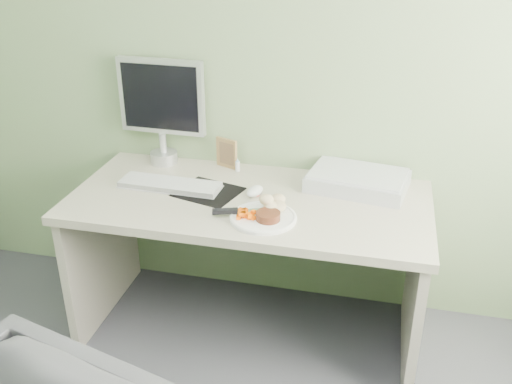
% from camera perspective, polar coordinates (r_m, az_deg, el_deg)
% --- Properties ---
extents(wall_back, '(3.50, 0.00, 3.50)m').
position_cam_1_polar(wall_back, '(2.69, 1.18, 14.89)').
color(wall_back, '#6F865E').
rests_on(wall_back, floor).
extents(desk, '(1.60, 0.75, 0.73)m').
position_cam_1_polar(desk, '(2.63, -0.71, -4.16)').
color(desk, beige).
rests_on(desk, floor).
extents(plate, '(0.28, 0.28, 0.01)m').
position_cam_1_polar(plate, '(2.36, 0.73, -2.59)').
color(plate, white).
rests_on(plate, desk).
extents(steak, '(0.11, 0.11, 0.03)m').
position_cam_1_polar(steak, '(2.32, 1.22, -2.42)').
color(steak, black).
rests_on(steak, plate).
extents(potato_pile, '(0.15, 0.12, 0.07)m').
position_cam_1_polar(potato_pile, '(2.38, 1.55, -1.08)').
color(potato_pile, '#A2794E').
rests_on(potato_pile, plate).
extents(carrot_heap, '(0.07, 0.07, 0.04)m').
position_cam_1_polar(carrot_heap, '(2.34, -0.89, -2.05)').
color(carrot_heap, '#FF5F05').
rests_on(carrot_heap, plate).
extents(steak_knife, '(0.27, 0.11, 0.02)m').
position_cam_1_polar(steak_knife, '(2.37, -2.03, -1.90)').
color(steak_knife, silver).
rests_on(steak_knife, plate).
extents(mousepad, '(0.32, 0.30, 0.00)m').
position_cam_1_polar(mousepad, '(2.60, -4.80, 0.02)').
color(mousepad, black).
rests_on(mousepad, desk).
extents(keyboard, '(0.47, 0.16, 0.02)m').
position_cam_1_polar(keyboard, '(2.66, -8.60, 0.78)').
color(keyboard, white).
rests_on(keyboard, desk).
extents(computer_mouse, '(0.08, 0.12, 0.04)m').
position_cam_1_polar(computer_mouse, '(2.56, -0.12, 0.09)').
color(computer_mouse, white).
rests_on(computer_mouse, desk).
extents(photo_frame, '(0.12, 0.06, 0.15)m').
position_cam_1_polar(photo_frame, '(2.83, -2.96, 3.91)').
color(photo_frame, '#A2814B').
rests_on(photo_frame, desk).
extents(eyedrop_bottle, '(0.02, 0.02, 0.07)m').
position_cam_1_polar(eyedrop_bottle, '(2.80, -1.85, 2.68)').
color(eyedrop_bottle, white).
rests_on(eyedrop_bottle, desk).
extents(scanner, '(0.48, 0.36, 0.07)m').
position_cam_1_polar(scanner, '(2.66, 10.13, 1.07)').
color(scanner, '#B9BDC1').
rests_on(scanner, desk).
extents(monitor, '(0.44, 0.14, 0.52)m').
position_cam_1_polar(monitor, '(2.86, -9.42, 8.53)').
color(monitor, silver).
rests_on(monitor, desk).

